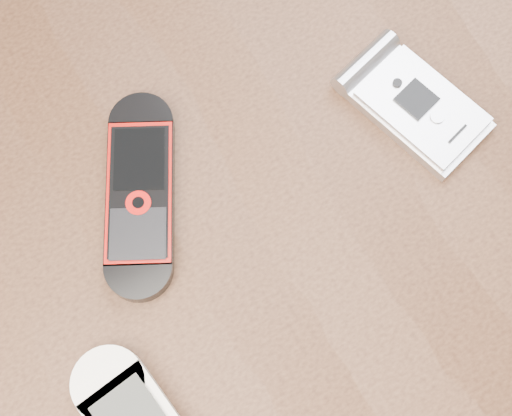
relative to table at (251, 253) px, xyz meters
The scene contains 4 objects.
ground 0.64m from the table, ahead, with size 4.00×4.00×0.00m, color #472B19.
table is the anchor object (origin of this frame).
nokia_black_red 0.14m from the table, 138.70° to the left, with size 0.05×0.15×0.01m, color black.
motorola_razr 0.18m from the table, ahead, with size 0.06×0.11×0.02m, color #B7B7BB.
Camera 1 is at (-0.07, -0.13, 1.22)m, focal length 50.00 mm.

